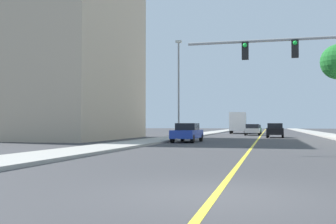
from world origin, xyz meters
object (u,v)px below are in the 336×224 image
object	(u,v)px
traffic_signal_mast	(331,60)
car_blue	(187,132)
street_lamp	(179,84)
car_silver	(253,130)
delivery_truck	(238,122)
car_green	(255,129)
car_black	(275,130)

from	to	relation	value
traffic_signal_mast	car_blue	distance (m)	14.99
street_lamp	car_silver	world-z (taller)	street_lamp
car_silver	delivery_truck	size ratio (longest dim) A/B	0.63
car_green	car_black	world-z (taller)	car_black
car_blue	car_green	bearing A→B (deg)	-96.62
car_silver	street_lamp	bearing A→B (deg)	-109.57
street_lamp	car_green	xyz separation A→B (m)	(6.03, 25.17, -4.37)
street_lamp	car_green	world-z (taller)	street_lamp
car_silver	car_black	bearing A→B (deg)	-73.28
street_lamp	car_blue	world-z (taller)	street_lamp
car_silver	traffic_signal_mast	bearing A→B (deg)	-81.68
car_black	car_silver	bearing A→B (deg)	108.14
traffic_signal_mast	delivery_truck	world-z (taller)	traffic_signal_mast
car_silver	car_black	world-z (taller)	car_black
car_blue	car_black	bearing A→B (deg)	-116.34
street_lamp	delivery_truck	bearing A→B (deg)	82.67
car_black	street_lamp	bearing A→B (deg)	-136.48
car_silver	delivery_truck	xyz separation A→B (m)	(-2.57, 9.91, 0.96)
car_black	delivery_truck	xyz separation A→B (m)	(-5.24, 18.88, 0.92)
traffic_signal_mast	street_lamp	world-z (taller)	street_lamp
traffic_signal_mast	car_blue	size ratio (longest dim) A/B	2.19
car_blue	traffic_signal_mast	bearing A→B (deg)	129.24
delivery_truck	car_green	bearing A→B (deg)	-32.54
street_lamp	car_green	size ratio (longest dim) A/B	2.22
street_lamp	delivery_truck	size ratio (longest dim) A/B	1.25
car_green	delivery_truck	distance (m)	3.16
traffic_signal_mast	car_silver	size ratio (longest dim) A/B	2.17
car_black	traffic_signal_mast	bearing A→B (deg)	-83.44
car_green	car_black	bearing A→B (deg)	-83.12
street_lamp	car_green	bearing A→B (deg)	76.53
car_blue	car_silver	bearing A→B (deg)	-99.46
car_green	car_blue	xyz separation A→B (m)	(-4.17, -30.45, 0.04)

